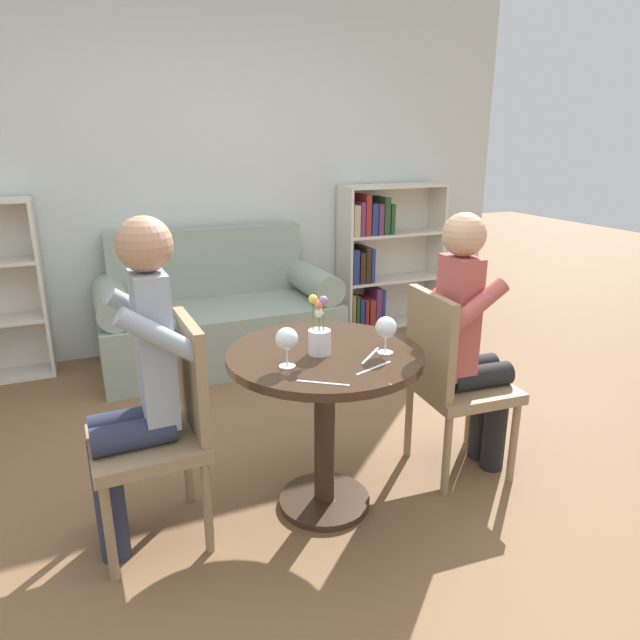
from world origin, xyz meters
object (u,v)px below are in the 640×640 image
object	(u,v)px
bookshelf_right	(378,258)
flower_vase	(319,335)
chair_right	(450,376)
wine_glass_left	(287,340)
couch	(218,318)
person_left	(137,382)
person_right	(470,342)
wine_glass_right	(386,328)
chair_left	(165,423)

from	to	relation	value
bookshelf_right	flower_vase	size ratio (longest dim) A/B	4.84
chair_right	wine_glass_left	xyz separation A→B (m)	(-0.84, -0.11, 0.33)
couch	wine_glass_left	world-z (taller)	couch
bookshelf_right	wine_glass_left	bearing A→B (deg)	-125.96
person_left	flower_vase	distance (m)	0.72
bookshelf_right	person_right	size ratio (longest dim) A/B	0.95
bookshelf_right	wine_glass_right	world-z (taller)	bookshelf_right
chair_left	person_left	distance (m)	0.21
wine_glass_left	chair_right	bearing A→B (deg)	7.32
chair_right	couch	bearing A→B (deg)	22.74
chair_left	bookshelf_right	bearing A→B (deg)	133.59
couch	bookshelf_right	world-z (taller)	bookshelf_right
wine_glass_left	wine_glass_right	bearing A→B (deg)	-2.72
chair_left	person_left	xyz separation A→B (m)	(-0.09, -0.00, 0.19)
bookshelf_right	couch	bearing A→B (deg)	-169.54
person_left	wine_glass_right	size ratio (longest dim) A/B	8.47
wine_glass_right	person_right	bearing A→B (deg)	12.80
flower_vase	couch	bearing A→B (deg)	89.09
person_right	wine_glass_right	xyz separation A→B (m)	(-0.52, -0.12, 0.17)
chair_left	wine_glass_left	distance (m)	0.58
chair_left	couch	bearing A→B (deg)	159.09
person_left	wine_glass_left	world-z (taller)	person_left
person_right	wine_glass_left	world-z (taller)	person_right
couch	chair_left	xyz separation A→B (m)	(-0.64, -1.82, 0.18)
chair_right	wine_glass_right	bearing A→B (deg)	110.52
wine_glass_left	flower_vase	size ratio (longest dim) A/B	0.64
chair_left	flower_vase	distance (m)	0.69
chair_right	flower_vase	distance (m)	0.74
chair_left	person_right	xyz separation A→B (m)	(1.38, -0.07, 0.16)
bookshelf_right	chair_left	distance (m)	2.95
wine_glass_right	chair_left	bearing A→B (deg)	167.77
person_right	flower_vase	size ratio (longest dim) A/B	5.09
person_right	couch	bearing A→B (deg)	25.06
person_left	wine_glass_left	xyz separation A→B (m)	(0.53, -0.16, 0.14)
chair_left	person_right	world-z (taller)	person_right
couch	wine_glass_left	xyz separation A→B (m)	(-0.20, -1.99, 0.52)
bookshelf_right	chair_right	world-z (taller)	bookshelf_right
wine_glass_left	flower_vase	bearing A→B (deg)	24.76
wine_glass_right	couch	bearing A→B (deg)	96.17
bookshelf_right	wine_glass_left	xyz separation A→B (m)	(-1.64, -2.26, 0.24)
chair_right	wine_glass_right	distance (m)	0.55
wine_glass_left	chair_left	bearing A→B (deg)	159.55
person_left	person_right	world-z (taller)	person_left
chair_left	wine_glass_right	bearing A→B (deg)	76.29
couch	person_right	world-z (taller)	person_right
person_right	wine_glass_left	distance (m)	0.95
chair_right	flower_vase	world-z (taller)	flower_vase
couch	chair_right	xyz separation A→B (m)	(0.64, -1.88, 0.18)
wine_glass_right	flower_vase	bearing A→B (deg)	158.83
bookshelf_right	chair_left	size ratio (longest dim) A/B	1.32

